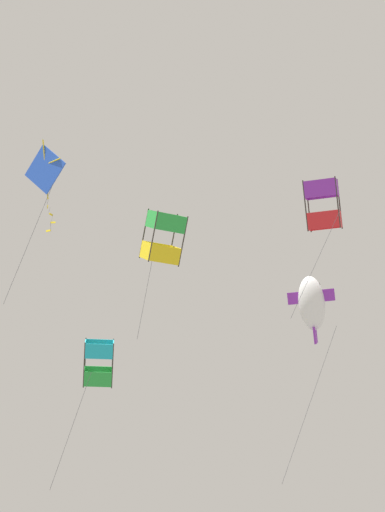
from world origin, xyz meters
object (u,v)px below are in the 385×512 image
(kite_box_far_centre, at_px, (163,237))
(kite_box_low_drifter, at_px, (98,363))
(kite_diamond_upper_right, at_px, (45,170))
(kite_fish_highest, at_px, (312,303))
(kite_box_mid_left, at_px, (323,205))

(kite_box_far_centre, bearing_deg, kite_box_low_drifter, 157.85)
(kite_diamond_upper_right, relative_size, kite_fish_highest, 0.75)
(kite_diamond_upper_right, height_order, kite_box_mid_left, kite_box_mid_left)
(kite_box_low_drifter, xyz_separation_m, kite_diamond_upper_right, (-0.30, -4.37, 5.52))
(kite_box_mid_left, bearing_deg, kite_box_far_centre, -171.28)
(kite_fish_highest, xyz_separation_m, kite_box_mid_left, (0.86, -1.32, 3.39))
(kite_box_far_centre, relative_size, kite_fish_highest, 0.64)
(kite_box_low_drifter, relative_size, kite_box_mid_left, 0.93)
(kite_box_low_drifter, height_order, kite_diamond_upper_right, kite_diamond_upper_right)
(kite_diamond_upper_right, xyz_separation_m, kite_fish_highest, (7.48, 7.65, -2.92))
(kite_box_low_drifter, relative_size, kite_box_far_centre, 1.05)
(kite_fish_highest, bearing_deg, kite_box_low_drifter, -157.71)
(kite_diamond_upper_right, xyz_separation_m, kite_box_mid_left, (8.34, 6.33, 0.47))
(kite_diamond_upper_right, distance_m, kite_box_mid_left, 10.48)
(kite_box_far_centre, bearing_deg, kite_fish_highest, -13.96)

